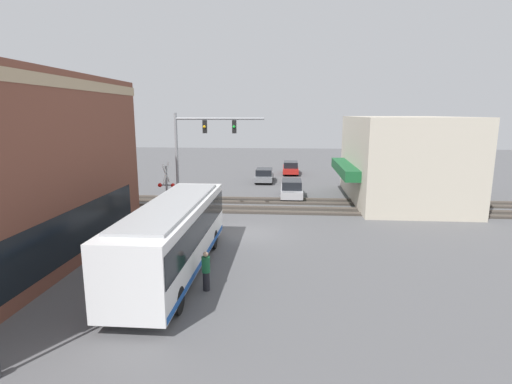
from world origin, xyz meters
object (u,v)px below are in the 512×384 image
object	(u,v)px
parked_car_grey	(264,176)
pedestrian_near_bus	(206,271)
city_bus	(174,234)
parked_car_silver	(292,189)
crossing_signal	(167,185)
pedestrian_at_crossing	(183,206)
parked_car_red	(291,168)

from	to	relation	value
parked_car_grey	pedestrian_near_bus	distance (m)	26.43
city_bus	parked_car_silver	world-z (taller)	city_bus
crossing_signal	pedestrian_at_crossing	world-z (taller)	crossing_signal
parked_car_red	city_bus	bearing A→B (deg)	169.96
parked_car_silver	pedestrian_near_bus	size ratio (longest dim) A/B	2.88
parked_car_red	pedestrian_at_crossing	distance (m)	22.25
city_bus	parked_car_silver	size ratio (longest dim) A/B	2.32
city_bus	parked_car_grey	size ratio (longest dim) A/B	2.41
crossing_signal	parked_car_red	world-z (taller)	crossing_signal
parked_car_red	pedestrian_near_bus	size ratio (longest dim) A/B	2.84
parked_car_red	pedestrian_at_crossing	bearing A→B (deg)	160.29
city_bus	parked_car_red	bearing A→B (deg)	-10.04
crossing_signal	parked_car_red	size ratio (longest dim) A/B	0.81
parked_car_grey	pedestrian_at_crossing	bearing A→B (deg)	162.72
pedestrian_at_crossing	pedestrian_near_bus	world-z (taller)	pedestrian_near_bus
crossing_signal	parked_car_red	distance (m)	22.85
city_bus	crossing_signal	distance (m)	9.89
pedestrian_at_crossing	pedestrian_near_bus	distance (m)	11.95
parked_car_red	pedestrian_near_bus	world-z (taller)	pedestrian_near_bus
pedestrian_at_crossing	parked_car_silver	bearing A→B (deg)	-45.65
parked_car_red	parked_car_silver	bearing A→B (deg)	180.00
city_bus	crossing_signal	xyz separation A→B (m)	(9.36, 3.16, 0.51)
parked_car_grey	parked_car_red	world-z (taller)	parked_car_red
parked_car_grey	pedestrian_near_bus	size ratio (longest dim) A/B	2.78
parked_car_silver	pedestrian_near_bus	distance (m)	18.98
parked_car_grey	pedestrian_near_bus	world-z (taller)	pedestrian_near_bus
crossing_signal	parked_car_grey	distance (m)	16.43
city_bus	parked_car_red	distance (m)	30.98
parked_car_grey	crossing_signal	bearing A→B (deg)	159.39
parked_car_grey	pedestrian_at_crossing	world-z (taller)	pedestrian_at_crossing
parked_car_silver	pedestrian_near_bus	xyz separation A→B (m)	(-18.63, 3.61, 0.12)
city_bus	parked_car_grey	bearing A→B (deg)	-6.02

